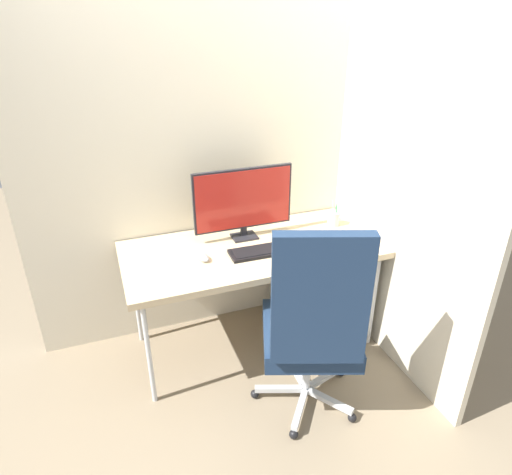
{
  "coord_description": "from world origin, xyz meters",
  "views": [
    {
      "loc": [
        -0.83,
        -2.3,
        2.03
      ],
      "look_at": [
        0.0,
        -0.07,
        0.84
      ],
      "focal_mm": 31.38,
      "sensor_mm": 36.0,
      "label": 1
    }
  ],
  "objects": [
    {
      "name": "office_chair",
      "position": [
        0.09,
        -0.68,
        0.61
      ],
      "size": [
        0.65,
        0.68,
        1.2
      ],
      "color": "black",
      "rests_on": "ground_plane"
    },
    {
      "name": "wall_back",
      "position": [
        0.0,
        0.4,
        1.4
      ],
      "size": [
        2.66,
        0.04,
        2.8
      ],
      "primitive_type": "cube",
      "color": "beige",
      "rests_on": "ground_plane"
    },
    {
      "name": "keyboard",
      "position": [
        0.06,
        -0.09,
        0.75
      ],
      "size": [
        0.45,
        0.16,
        0.02
      ],
      "color": "black",
      "rests_on": "desk"
    },
    {
      "name": "mouse",
      "position": [
        -0.32,
        -0.05,
        0.76
      ],
      "size": [
        0.07,
        0.11,
        0.04
      ],
      "primitive_type": "ellipsoid",
      "rotation": [
        0.0,
        0.0,
        0.15
      ],
      "color": "#9EA0A5",
      "rests_on": "desk"
    },
    {
      "name": "filing_cabinet",
      "position": [
        0.53,
        -0.03,
        0.32
      ],
      "size": [
        0.45,
        0.54,
        0.65
      ],
      "color": "silver",
      "rests_on": "ground_plane"
    },
    {
      "name": "ground_plane",
      "position": [
        0.0,
        0.0,
        0.0
      ],
      "size": [
        8.0,
        8.0,
        0.0
      ],
      "primitive_type": "plane",
      "color": "gray"
    },
    {
      "name": "pen_holder",
      "position": [
        0.63,
        0.11,
        0.79
      ],
      "size": [
        0.08,
        0.08,
        0.19
      ],
      "color": "#B2B5BA",
      "rests_on": "desk"
    },
    {
      "name": "desk",
      "position": [
        0.0,
        0.0,
        0.7
      ],
      "size": [
        1.58,
        0.73,
        0.74
      ],
      "color": "#D1B78C",
      "rests_on": "ground_plane"
    },
    {
      "name": "wall_side_right",
      "position": [
        0.82,
        -0.15,
        1.4
      ],
      "size": [
        0.04,
        1.82,
        2.8
      ],
      "primitive_type": "cube",
      "color": "beige",
      "rests_on": "ground_plane"
    },
    {
      "name": "monitor",
      "position": [
        0.0,
        0.15,
        0.99
      ],
      "size": [
        0.64,
        0.13,
        0.46
      ],
      "color": "black",
      "rests_on": "desk"
    },
    {
      "name": "notebook",
      "position": [
        0.54,
        -0.14,
        0.75
      ],
      "size": [
        0.19,
        0.22,
        0.01
      ],
      "primitive_type": "cube",
      "rotation": [
        0.0,
        0.0,
        -0.36
      ],
      "color": "black",
      "rests_on": "desk"
    }
  ]
}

